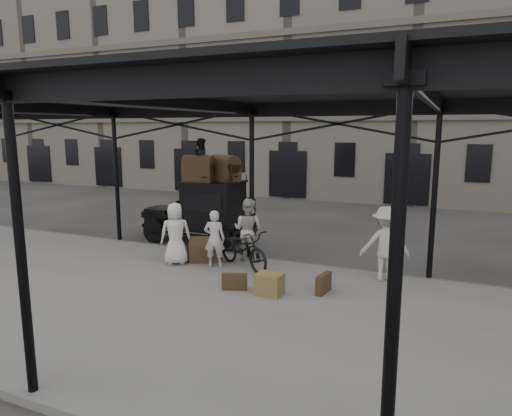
# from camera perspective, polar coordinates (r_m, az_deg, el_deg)

# --- Properties ---
(ground) EXTENTS (120.00, 120.00, 0.00)m
(ground) POSITION_cam_1_polar(r_m,az_deg,el_deg) (12.12, -4.46, -9.04)
(ground) COLOR #383533
(ground) RESTS_ON ground
(platform) EXTENTS (28.00, 8.00, 0.15)m
(platform) POSITION_cam_1_polar(r_m,az_deg,el_deg) (10.49, -9.74, -11.81)
(platform) COLOR slate
(platform) RESTS_ON ground
(canopy) EXTENTS (22.50, 9.00, 4.74)m
(canopy) POSITION_cam_1_polar(r_m,az_deg,el_deg) (10.01, -9.61, 13.59)
(canopy) COLOR black
(canopy) RESTS_ON ground
(building_frontage) EXTENTS (64.00, 8.00, 14.00)m
(building_frontage) POSITION_cam_1_polar(r_m,az_deg,el_deg) (28.77, 13.21, 15.79)
(building_frontage) COLOR slate
(building_frontage) RESTS_ON ground
(taxi) EXTENTS (3.65, 1.55, 2.18)m
(taxi) POSITION_cam_1_polar(r_m,az_deg,el_deg) (15.77, -6.34, -0.11)
(taxi) COLOR black
(taxi) RESTS_ON ground
(porter_left) EXTENTS (0.67, 0.54, 1.59)m
(porter_left) POSITION_cam_1_polar(r_m,az_deg,el_deg) (12.60, -5.21, -3.84)
(porter_left) COLOR beige
(porter_left) RESTS_ON platform
(porter_midleft) EXTENTS (0.89, 0.70, 1.81)m
(porter_midleft) POSITION_cam_1_polar(r_m,az_deg,el_deg) (13.15, -1.02, -2.72)
(porter_midleft) COLOR beige
(porter_midleft) RESTS_ON platform
(porter_centre) EXTENTS (1.02, 0.93, 1.75)m
(porter_centre) POSITION_cam_1_polar(r_m,az_deg,el_deg) (13.00, -10.02, -3.16)
(porter_centre) COLOR silver
(porter_centre) RESTS_ON platform
(porter_official) EXTENTS (0.99, 1.13, 1.83)m
(porter_official) POSITION_cam_1_polar(r_m,az_deg,el_deg) (13.36, -0.60, -2.48)
(porter_official) COLOR black
(porter_official) RESTS_ON platform
(porter_right) EXTENTS (1.39, 1.07, 1.89)m
(porter_right) POSITION_cam_1_polar(r_m,az_deg,el_deg) (11.85, 15.84, -4.32)
(porter_right) COLOR beige
(porter_right) RESTS_ON platform
(bicycle) EXTENTS (2.18, 1.66, 1.10)m
(bicycle) POSITION_cam_1_polar(r_m,az_deg,el_deg) (12.50, -1.59, -5.07)
(bicycle) COLOR black
(bicycle) RESTS_ON platform
(porter_roof) EXTENTS (0.68, 0.80, 1.44)m
(porter_roof) POSITION_cam_1_polar(r_m,az_deg,el_deg) (15.49, -6.74, 6.03)
(porter_roof) COLOR black
(porter_roof) RESTS_ON taxi
(steamer_trunk_roof_near) EXTENTS (1.08, 0.76, 0.73)m
(steamer_trunk_roof_near) POSITION_cam_1_polar(r_m,az_deg,el_deg) (15.42, -7.16, 4.68)
(steamer_trunk_roof_near) COLOR #42301E
(steamer_trunk_roof_near) RESTS_ON taxi
(steamer_trunk_roof_far) EXTENTS (1.16, 0.96, 0.73)m
(steamer_trunk_roof_far) POSITION_cam_1_polar(r_m,az_deg,el_deg) (15.44, -3.90, 4.75)
(steamer_trunk_roof_far) COLOR #42301E
(steamer_trunk_roof_far) RESTS_ON taxi
(steamer_trunk_platform) EXTENTS (0.97, 0.80, 0.61)m
(steamer_trunk_platform) POSITION_cam_1_polar(r_m,az_deg,el_deg) (13.26, -6.44, -5.35)
(steamer_trunk_platform) COLOR #42301E
(steamer_trunk_platform) RESTS_ON platform
(wicker_hamper) EXTENTS (0.63, 0.49, 0.50)m
(wicker_hamper) POSITION_cam_1_polar(r_m,az_deg,el_deg) (10.64, 1.68, -9.49)
(wicker_hamper) COLOR olive
(wicker_hamper) RESTS_ON platform
(suitcase_upright) EXTENTS (0.24, 0.62, 0.45)m
(suitcase_upright) POSITION_cam_1_polar(r_m,az_deg,el_deg) (10.86, 8.45, -9.32)
(suitcase_upright) COLOR #42301E
(suitcase_upright) RESTS_ON platform
(suitcase_flat) EXTENTS (0.61, 0.35, 0.40)m
(suitcase_flat) POSITION_cam_1_polar(r_m,az_deg,el_deg) (10.95, -2.70, -9.18)
(suitcase_flat) COLOR #42301E
(suitcase_flat) RESTS_ON platform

